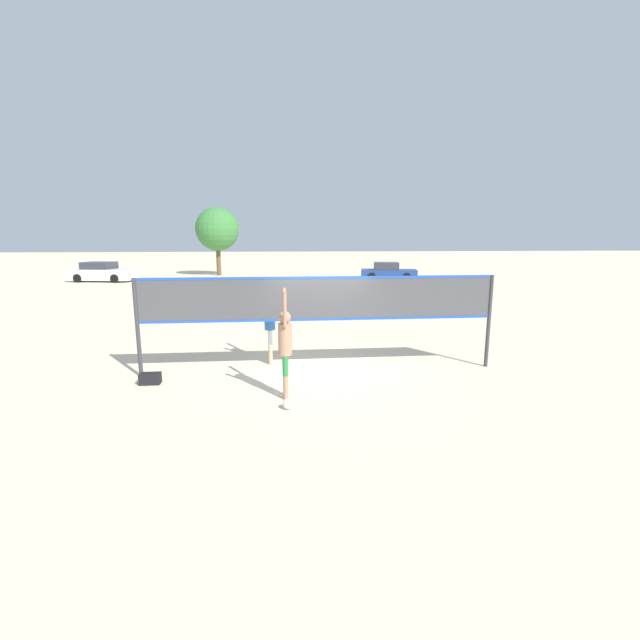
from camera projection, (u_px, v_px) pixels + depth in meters
name	position (u px, v px, depth m)	size (l,w,h in m)	color
ground_plane	(320.00, 371.00, 10.76)	(200.00, 200.00, 0.00)	beige
volleyball_net	(320.00, 303.00, 10.43)	(8.80, 0.10, 2.38)	#38383D
player_spiker	(285.00, 341.00, 8.75)	(0.28, 0.72, 2.28)	tan
player_blocker	(270.00, 319.00, 11.22)	(0.28, 0.72, 2.26)	tan
volleyball	(288.00, 404.00, 8.35)	(0.22, 0.22, 0.22)	white
gear_bag	(150.00, 379.00, 9.79)	(0.45, 0.27, 0.25)	black
parked_car_near	(102.00, 273.00, 33.06)	(5.03, 2.73, 1.51)	silver
parked_car_mid	(388.00, 272.00, 34.42)	(4.69, 2.77, 1.40)	navy
tree_left_cluster	(217.00, 229.00, 37.97)	(3.82, 3.82, 6.01)	brown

